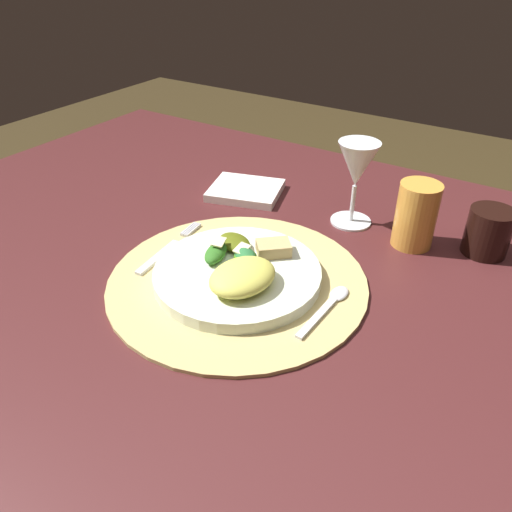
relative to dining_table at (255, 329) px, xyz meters
name	(u,v)px	position (x,y,z in m)	size (l,w,h in m)	color
dining_table	(255,329)	(0.00, 0.00, 0.00)	(1.47, 1.02, 0.70)	#451C1D
placemat	(238,281)	(0.00, -0.05, 0.13)	(0.39, 0.39, 0.01)	tan
dinner_plate	(238,274)	(0.00, -0.05, 0.14)	(0.25, 0.25, 0.02)	silver
pasta_serving	(243,277)	(0.03, -0.08, 0.17)	(0.10, 0.08, 0.03)	#D5CF55
salad_greens	(233,251)	(-0.03, -0.02, 0.16)	(0.10, 0.10, 0.03)	#427C14
bread_piece	(274,248)	(0.02, 0.02, 0.16)	(0.05, 0.04, 0.02)	tan
fork	(167,249)	(-0.14, -0.04, 0.14)	(0.03, 0.17, 0.00)	silver
spoon	(331,302)	(0.14, -0.02, 0.14)	(0.02, 0.14, 0.01)	silver
napkin	(246,190)	(-0.16, 0.21, 0.14)	(0.14, 0.12, 0.02)	white
wine_glass	(357,168)	(0.07, 0.22, 0.23)	(0.07, 0.07, 0.15)	silver
amber_tumbler	(416,215)	(0.18, 0.20, 0.18)	(0.07, 0.07, 0.11)	gold
dark_tumbler	(488,232)	(0.29, 0.24, 0.17)	(0.07, 0.07, 0.08)	black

